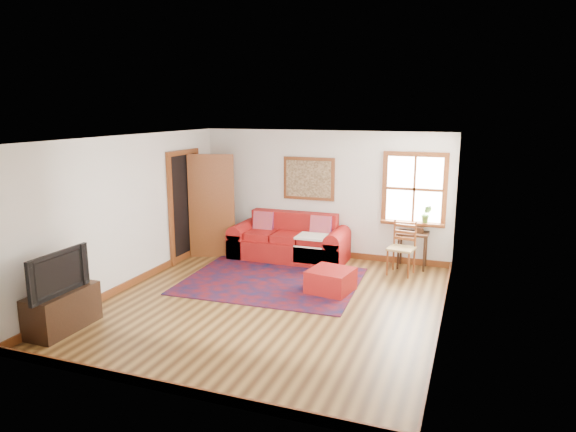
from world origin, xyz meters
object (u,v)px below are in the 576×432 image
at_px(media_cabinet, 63,310).
at_px(red_leather_sofa, 290,244).
at_px(ladder_back_chair, 402,246).
at_px(red_ottoman, 331,281).
at_px(side_table, 413,239).

bearing_deg(media_cabinet, red_leather_sofa, 67.71).
bearing_deg(ladder_back_chair, red_leather_sofa, 175.36).
xyz_separation_m(red_leather_sofa, red_ottoman, (1.27, -1.55, -0.11)).
xyz_separation_m(red_ottoman, ladder_back_chair, (0.94, 1.37, 0.32)).
relative_size(ladder_back_chair, media_cabinet, 0.95).
relative_size(red_leather_sofa, side_table, 3.36).
bearing_deg(side_table, ladder_back_chair, -108.26).
height_order(ladder_back_chair, media_cabinet, ladder_back_chair).
bearing_deg(media_cabinet, side_table, 47.37).
bearing_deg(red_ottoman, side_table, 68.11).
height_order(red_leather_sofa, ladder_back_chair, ladder_back_chair).
xyz_separation_m(side_table, ladder_back_chair, (-0.13, -0.40, -0.04)).
distance_m(side_table, ladder_back_chair, 0.43).
distance_m(red_leather_sofa, media_cabinet, 4.52).
distance_m(red_leather_sofa, red_ottoman, 2.01).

